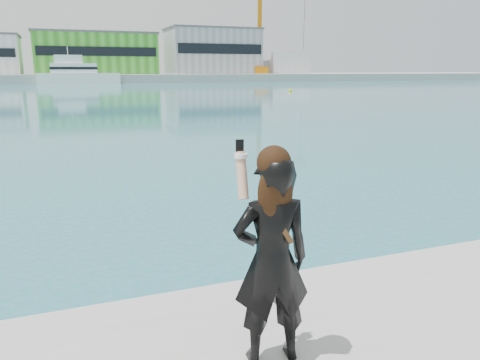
% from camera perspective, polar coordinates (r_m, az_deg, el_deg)
% --- Properties ---
extents(far_quay, '(320.00, 40.00, 2.00)m').
position_cam_1_polar(far_quay, '(133.64, -20.54, 11.57)').
color(far_quay, '#9E9E99').
rests_on(far_quay, ground).
extents(warehouse_green, '(30.60, 16.36, 10.50)m').
position_cam_1_polar(warehouse_green, '(132.04, -17.17, 14.53)').
color(warehouse_green, '#348F23').
rests_on(warehouse_green, far_quay).
extents(warehouse_grey_right, '(25.50, 15.35, 12.50)m').
position_cam_1_polar(warehouse_grey_right, '(138.27, -3.38, 15.41)').
color(warehouse_grey_right, gray).
rests_on(warehouse_grey_right, far_quay).
extents(ancillary_shed, '(12.00, 10.00, 6.00)m').
position_cam_1_polar(ancillary_shed, '(144.63, 5.47, 13.99)').
color(ancillary_shed, silver).
rests_on(ancillary_shed, far_quay).
extents(dock_crane, '(23.00, 4.00, 24.00)m').
position_cam_1_polar(dock_crane, '(137.79, 2.89, 18.26)').
color(dock_crane, orange).
rests_on(dock_crane, far_quay).
extents(flagpole_right, '(1.28, 0.16, 8.00)m').
position_cam_1_polar(flagpole_right, '(126.99, -10.35, 14.64)').
color(flagpole_right, silver).
rests_on(flagpole_right, far_quay).
extents(motor_yacht, '(17.72, 5.01, 8.26)m').
position_cam_1_polar(motor_yacht, '(113.81, -19.34, 12.17)').
color(motor_yacht, white).
rests_on(motor_yacht, ground).
extents(buoy_near, '(0.50, 0.50, 0.50)m').
position_cam_1_polar(buoy_near, '(70.24, 6.15, 10.68)').
color(buoy_near, '#FFE80D').
rests_on(buoy_near, ground).
extents(woman, '(0.68, 0.50, 1.82)m').
position_cam_1_polar(woman, '(3.75, 3.88, -9.06)').
color(woman, black).
rests_on(woman, near_quay).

